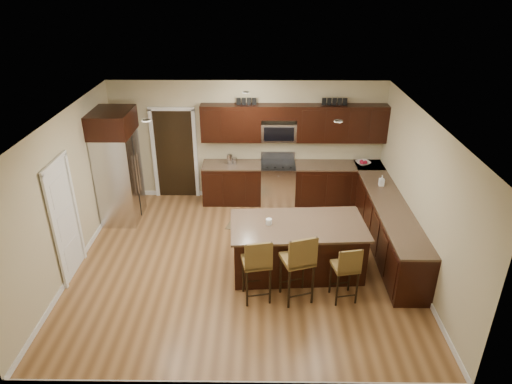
{
  "coord_description": "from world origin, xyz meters",
  "views": [
    {
      "loc": [
        0.29,
        -6.86,
        4.83
      ],
      "look_at": [
        0.21,
        0.4,
        1.24
      ],
      "focal_mm": 32.0,
      "sensor_mm": 36.0,
      "label": 1
    }
  ],
  "objects_px": {
    "stool_left": "(257,263)",
    "refrigerator": "(118,166)",
    "range": "(278,182)",
    "stool_right": "(347,268)",
    "island": "(297,249)",
    "stool_mid": "(299,261)"
  },
  "relations": [
    {
      "from": "stool_right",
      "to": "stool_mid",
      "type": "bearing_deg",
      "value": 170.11
    },
    {
      "from": "island",
      "to": "stool_left",
      "type": "height_order",
      "value": "stool_left"
    },
    {
      "from": "stool_mid",
      "to": "refrigerator",
      "type": "relative_size",
      "value": 0.52
    },
    {
      "from": "stool_left",
      "to": "refrigerator",
      "type": "relative_size",
      "value": 0.49
    },
    {
      "from": "range",
      "to": "island",
      "type": "distance_m",
      "value": 2.64
    },
    {
      "from": "stool_left",
      "to": "stool_mid",
      "type": "xyz_separation_m",
      "value": [
        0.65,
        -0.0,
        0.05
      ]
    },
    {
      "from": "stool_right",
      "to": "refrigerator",
      "type": "height_order",
      "value": "refrigerator"
    },
    {
      "from": "range",
      "to": "stool_mid",
      "type": "relative_size",
      "value": 0.9
    },
    {
      "from": "refrigerator",
      "to": "stool_mid",
      "type": "bearing_deg",
      "value": -37.38
    },
    {
      "from": "refrigerator",
      "to": "island",
      "type": "bearing_deg",
      "value": -27.29
    },
    {
      "from": "stool_left",
      "to": "stool_right",
      "type": "relative_size",
      "value": 1.13
    },
    {
      "from": "range",
      "to": "refrigerator",
      "type": "xyz_separation_m",
      "value": [
        -3.3,
        -0.79,
        0.73
      ]
    },
    {
      "from": "range",
      "to": "stool_mid",
      "type": "distance_m",
      "value": 3.5
    },
    {
      "from": "range",
      "to": "island",
      "type": "xyz_separation_m",
      "value": [
        0.25,
        -2.63,
        -0.04
      ]
    },
    {
      "from": "island",
      "to": "refrigerator",
      "type": "height_order",
      "value": "refrigerator"
    },
    {
      "from": "island",
      "to": "refrigerator",
      "type": "bearing_deg",
      "value": 149.17
    },
    {
      "from": "range",
      "to": "refrigerator",
      "type": "relative_size",
      "value": 0.47
    },
    {
      "from": "range",
      "to": "stool_left",
      "type": "relative_size",
      "value": 0.96
    },
    {
      "from": "stool_mid",
      "to": "range",
      "type": "bearing_deg",
      "value": 76.11
    },
    {
      "from": "range",
      "to": "stool_right",
      "type": "relative_size",
      "value": 1.09
    },
    {
      "from": "range",
      "to": "stool_right",
      "type": "distance_m",
      "value": 3.6
    },
    {
      "from": "range",
      "to": "stool_mid",
      "type": "bearing_deg",
      "value": -86.49
    }
  ]
}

